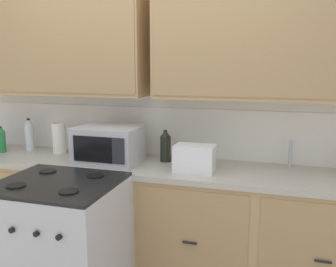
# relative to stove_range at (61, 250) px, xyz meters

# --- Properties ---
(wall_unit) EXTENTS (4.53, 0.40, 2.49)m
(wall_unit) POSITION_rel_stove_range_xyz_m (0.37, 0.83, 1.20)
(wall_unit) COLOR silver
(wall_unit) RESTS_ON ground_plane
(counter_run) EXTENTS (3.36, 0.64, 0.92)m
(counter_run) POSITION_rel_stove_range_xyz_m (0.37, 0.63, 0.00)
(counter_run) COLOR black
(counter_run) RESTS_ON ground_plane
(stove_range) EXTENTS (0.76, 0.68, 0.95)m
(stove_range) POSITION_rel_stove_range_xyz_m (0.00, 0.00, 0.00)
(stove_range) COLOR #B7B7BC
(stove_range) RESTS_ON ground_plane
(microwave) EXTENTS (0.48, 0.37, 0.28)m
(microwave) POSITION_rel_stove_range_xyz_m (0.07, 0.59, 0.59)
(microwave) COLOR #B7B7BC
(microwave) RESTS_ON counter_run
(toaster) EXTENTS (0.28, 0.18, 0.19)m
(toaster) POSITION_rel_stove_range_xyz_m (0.76, 0.53, 0.54)
(toaster) COLOR white
(toaster) RESTS_ON counter_run
(sink_faucet) EXTENTS (0.02, 0.02, 0.20)m
(sink_faucet) POSITION_rel_stove_range_xyz_m (1.41, 0.84, 0.55)
(sink_faucet) COLOR #B2B5BA
(sink_faucet) RESTS_ON counter_run
(paper_towel_roll) EXTENTS (0.12, 0.12, 0.26)m
(paper_towel_roll) POSITION_rel_stove_range_xyz_m (-0.46, 0.75, 0.58)
(paper_towel_roll) COLOR white
(paper_towel_roll) RESTS_ON counter_run
(bottle_green) EXTENTS (0.07, 0.07, 0.23)m
(bottle_green) POSITION_rel_stove_range_xyz_m (-0.96, 0.64, 0.56)
(bottle_green) COLOR #237A38
(bottle_green) RESTS_ON counter_run
(bottle_clear) EXTENTS (0.08, 0.08, 0.28)m
(bottle_clear) POSITION_rel_stove_range_xyz_m (-0.79, 0.78, 0.59)
(bottle_clear) COLOR silver
(bottle_clear) RESTS_ON counter_run
(bottle_dark) EXTENTS (0.08, 0.08, 0.25)m
(bottle_dark) POSITION_rel_stove_range_xyz_m (0.49, 0.74, 0.57)
(bottle_dark) COLOR black
(bottle_dark) RESTS_ON counter_run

